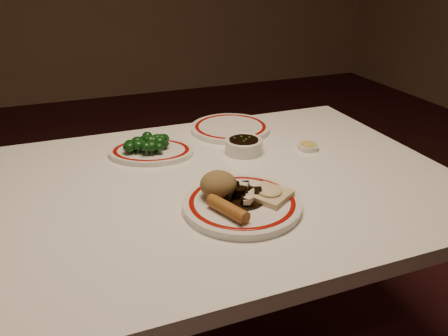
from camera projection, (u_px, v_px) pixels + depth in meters
dining_table at (228, 207)px, 1.21m from camera, size 1.20×0.90×0.75m
main_plate at (242, 204)px, 1.03m from camera, size 0.36×0.36×0.02m
rice_mound at (218, 184)px, 1.03m from camera, size 0.09×0.09×0.06m
spring_roll at (228, 209)px, 0.96m from camera, size 0.07×0.11×0.03m
fried_wonton at (270, 194)px, 1.03m from camera, size 0.12×0.12×0.02m
stirfry_heap at (238, 194)px, 1.03m from camera, size 0.12×0.12×0.03m
broccoli_plate at (151, 152)px, 1.31m from camera, size 0.30×0.28×0.02m
broccoli_pile at (147, 143)px, 1.29m from camera, size 0.15×0.10×0.05m
soy_bowl at (244, 146)px, 1.32m from camera, size 0.11×0.11×0.04m
sweet_sour_dish at (237, 142)px, 1.37m from camera, size 0.06×0.06×0.02m
mustard_dish at (308, 147)px, 1.34m from camera, size 0.06×0.06×0.02m
far_plate at (230, 128)px, 1.49m from camera, size 0.36×0.36×0.02m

